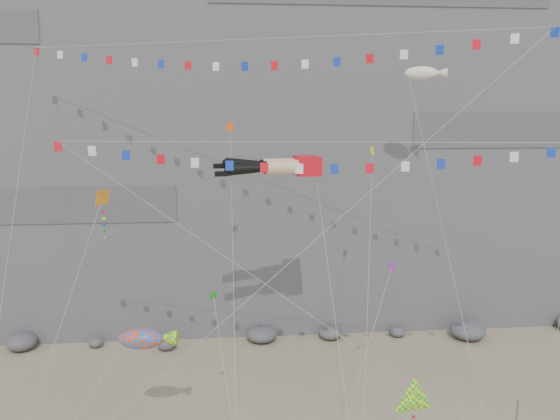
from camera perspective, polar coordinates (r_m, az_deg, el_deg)
name	(u,v)px	position (r m, az deg, el deg)	size (l,w,h in m)	color
cliff	(253,59)	(59.65, -2.89, 15.47)	(80.00, 28.00, 50.00)	slate
talus_boulders	(262,335)	(48.32, -1.93, -12.88)	(60.00, 3.00, 1.20)	#5A5A5E
legs_kite	(279,166)	(35.18, -0.14, 4.58)	(6.94, 17.02, 22.58)	red
flag_banner_upper	(259,39)	(36.11, -2.21, 17.40)	(31.62, 19.45, 30.76)	red
flag_banner_lower	(317,143)	(30.14, 3.92, 7.05)	(28.80, 6.03, 21.80)	red
harlequin_kite	(102,199)	(32.03, -18.08, 1.11)	(5.46, 7.32, 16.68)	red
fish_windsock	(141,339)	(32.88, -14.31, -12.93)	(7.41, 6.12, 10.21)	#E83C0B
delta_kite	(414,401)	(27.42, 13.85, -18.83)	(5.95, 3.24, 8.51)	#FFF00D
blimp_windsock	(421,74)	(41.99, 14.56, 13.60)	(3.73, 14.45, 25.97)	white
small_kite_a	(230,133)	(36.71, -5.22, 8.04)	(1.14, 16.08, 24.10)	#FF5B15
small_kite_b	(391,269)	(35.83, 11.52, -6.10)	(7.56, 12.09, 16.45)	purple
small_kite_c	(214,301)	(31.54, -6.91, -9.41)	(2.49, 11.24, 14.23)	#189517
small_kite_d	(372,156)	(37.24, 9.62, 5.54)	(4.58, 15.64, 22.94)	yellow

